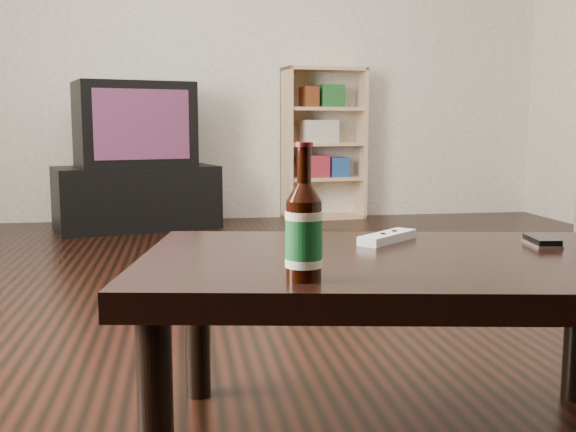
{
  "coord_description": "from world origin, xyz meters",
  "views": [
    {
      "loc": [
        -0.33,
        -2.21,
        0.72
      ],
      "look_at": [
        -0.14,
        -0.99,
        0.56
      ],
      "focal_mm": 42.0,
      "sensor_mm": 36.0,
      "label": 1
    }
  ],
  "objects": [
    {
      "name": "tv",
      "position": [
        -0.65,
        2.6,
        0.73
      ],
      "size": [
        0.88,
        0.68,
        0.58
      ],
      "rotation": [
        0.0,
        0.0,
        0.28
      ],
      "color": "black",
      "rests_on": "tv_stand"
    },
    {
      "name": "phone",
      "position": [
        0.52,
        -0.72,
        0.44
      ],
      "size": [
        0.08,
        0.12,
        0.02
      ],
      "rotation": [
        0.0,
        0.0,
        -0.15
      ],
      "color": "silver",
      "rests_on": "coffee_table"
    },
    {
      "name": "coffee_table",
      "position": [
        0.15,
        -0.8,
        0.38
      ],
      "size": [
        1.26,
        0.87,
        0.44
      ],
      "rotation": [
        0.0,
        0.0,
        -0.17
      ],
      "color": "black",
      "rests_on": "floor"
    },
    {
      "name": "tv_stand",
      "position": [
        -0.65,
        2.61,
        0.22
      ],
      "size": [
        1.2,
        0.83,
        0.44
      ],
      "primitive_type": "cube",
      "rotation": [
        0.0,
        0.0,
        0.28
      ],
      "color": "black",
      "rests_on": "floor"
    },
    {
      "name": "bookshelf",
      "position": [
        0.74,
        2.92,
        0.6
      ],
      "size": [
        0.65,
        0.35,
        1.15
      ],
      "rotation": [
        0.0,
        0.0,
        0.12
      ],
      "color": "tan",
      "rests_on": "floor"
    },
    {
      "name": "beer_bottle",
      "position": [
        -0.11,
        -0.99,
        0.53
      ],
      "size": [
        0.08,
        0.08,
        0.26
      ],
      "rotation": [
        0.0,
        0.0,
        -0.11
      ],
      "color": "black",
      "rests_on": "coffee_table"
    },
    {
      "name": "floor",
      "position": [
        0.0,
        0.0,
        -0.01
      ],
      "size": [
        5.0,
        6.0,
        0.01
      ],
      "primitive_type": "cube",
      "color": "black",
      "rests_on": "ground"
    },
    {
      "name": "remote",
      "position": [
        0.17,
        -0.62,
        0.45
      ],
      "size": [
        0.18,
        0.17,
        0.02
      ],
      "rotation": [
        0.0,
        0.0,
        -0.84
      ],
      "color": "silver",
      "rests_on": "coffee_table"
    },
    {
      "name": "wall_back",
      "position": [
        0.0,
        3.01,
        1.35
      ],
      "size": [
        5.0,
        0.02,
        2.7
      ],
      "primitive_type": "cube",
      "color": "#B2A79E",
      "rests_on": "ground"
    }
  ]
}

